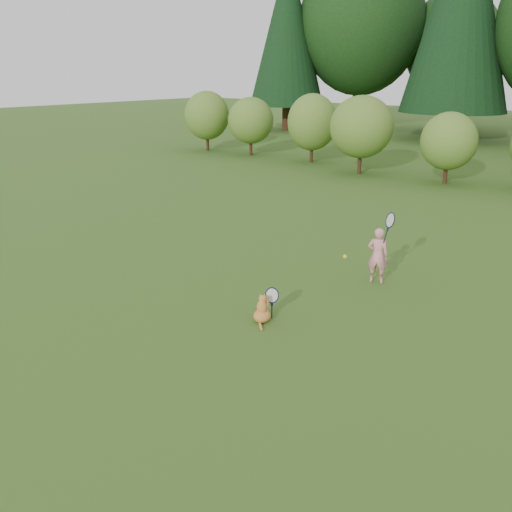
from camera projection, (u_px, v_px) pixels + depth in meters
The scene contains 5 objects.
ground at pixel (216, 305), 9.40m from camera, with size 100.00×100.00×0.00m, color #2D4B15.
shrub_row at pixel (493, 143), 18.44m from camera, with size 28.00×3.00×2.80m, color #527424, non-canonical shape.
child at pixel (378, 254), 10.25m from camera, with size 0.62×0.44×1.53m.
cat at pixel (263, 307), 8.75m from camera, with size 0.42×0.67×0.60m.
tennis_ball at pixel (345, 257), 9.84m from camera, with size 0.07×0.07×0.07m.
Camera 1 is at (6.07, -6.23, 3.73)m, focal length 40.00 mm.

